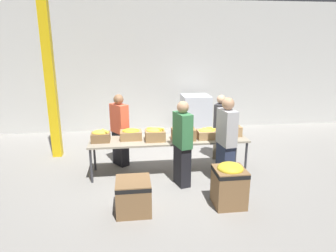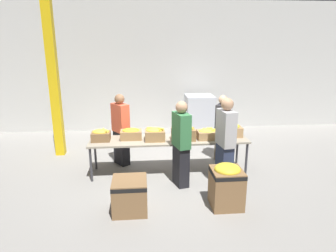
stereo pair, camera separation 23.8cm
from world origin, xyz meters
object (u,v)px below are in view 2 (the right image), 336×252
(banana_box_1, at_px, (131,134))
(volunteer_2, at_px, (121,130))
(volunteer_3, at_px, (181,145))
(donation_bin_0, at_px, (130,194))
(banana_box_2, at_px, (155,134))
(donation_bin_1, at_px, (227,184))
(banana_box_4, at_px, (207,134))
(volunteer_0, at_px, (222,128))
(banana_box_5, at_px, (232,130))
(support_pillar, at_px, (53,75))
(volunteer_1, at_px, (225,143))
(sorting_table, at_px, (169,141))
(banana_box_3, at_px, (183,133))
(banana_box_0, at_px, (101,135))
(pallet_stack_0, at_px, (199,115))

(banana_box_1, xyz_separation_m, volunteer_2, (-0.25, 0.49, -0.06))
(volunteer_3, distance_m, donation_bin_0, 1.42)
(banana_box_2, xyz_separation_m, donation_bin_1, (1.15, -1.44, -0.49))
(banana_box_1, xyz_separation_m, banana_box_4, (1.62, -0.13, -0.01))
(volunteer_0, relative_size, donation_bin_0, 2.72)
(volunteer_2, xyz_separation_m, donation_bin_0, (0.25, -2.07, -0.51))
(banana_box_5, relative_size, support_pillar, 0.10)
(volunteer_3, bearing_deg, donation_bin_1, -157.49)
(volunteer_1, relative_size, volunteer_2, 1.06)
(banana_box_1, relative_size, volunteer_0, 0.29)
(banana_box_5, distance_m, donation_bin_1, 1.73)
(sorting_table, xyz_separation_m, volunteer_0, (1.34, 0.70, 0.06))
(donation_bin_1, bearing_deg, sorting_table, 119.37)
(banana_box_2, bearing_deg, banana_box_3, -2.78)
(banana_box_0, bearing_deg, banana_box_2, -3.99)
(donation_bin_0, bearing_deg, volunteer_0, 45.90)
(banana_box_1, xyz_separation_m, volunteer_1, (1.83, -0.78, -0.01))
(volunteer_3, bearing_deg, banana_box_3, -27.35)
(volunteer_3, bearing_deg, banana_box_0, 53.29)
(volunteer_1, bearing_deg, volunteer_0, -20.44)
(support_pillar, bearing_deg, donation_bin_0, -57.11)
(sorting_table, distance_m, banana_box_5, 1.41)
(volunteer_2, height_order, volunteer_3, volunteer_3)
(banana_box_3, xyz_separation_m, banana_box_4, (0.52, 0.03, -0.04))
(volunteer_3, bearing_deg, banana_box_5, -75.49)
(banana_box_3, relative_size, volunteer_0, 0.31)
(banana_box_4, height_order, pallet_stack_0, pallet_stack_0)
(volunteer_0, bearing_deg, support_pillar, -64.66)
(volunteer_0, xyz_separation_m, volunteer_3, (-1.16, -1.33, 0.07))
(banana_box_0, relative_size, banana_box_5, 0.96)
(banana_box_0, xyz_separation_m, volunteer_2, (0.38, 0.55, -0.07))
(volunteer_1, height_order, pallet_stack_0, volunteer_1)
(pallet_stack_0, bearing_deg, donation_bin_1, -94.58)
(volunteer_0, height_order, volunteer_1, volunteer_1)
(banana_box_5, xyz_separation_m, volunteer_0, (-0.06, 0.64, -0.13))
(volunteer_0, distance_m, donation_bin_0, 3.11)
(volunteer_1, bearing_deg, banana_box_1, 59.01)
(support_pillar, bearing_deg, banana_box_2, -31.03)
(banana_box_3, relative_size, volunteer_2, 0.30)
(banana_box_0, xyz_separation_m, volunteer_1, (2.45, -0.72, -0.01))
(sorting_table, height_order, volunteer_0, volunteer_0)
(banana_box_4, relative_size, donation_bin_0, 0.73)
(support_pillar, height_order, pallet_stack_0, support_pillar)
(banana_box_4, height_order, banana_box_5, banana_box_5)
(pallet_stack_0, bearing_deg, support_pillar, -159.94)
(banana_box_0, distance_m, volunteer_2, 0.67)
(banana_box_4, bearing_deg, volunteer_0, 55.44)
(banana_box_5, xyz_separation_m, donation_bin_1, (-0.55, -1.57, -0.49))
(banana_box_2, distance_m, banana_box_3, 0.60)
(volunteer_0, distance_m, volunteer_1, 1.44)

